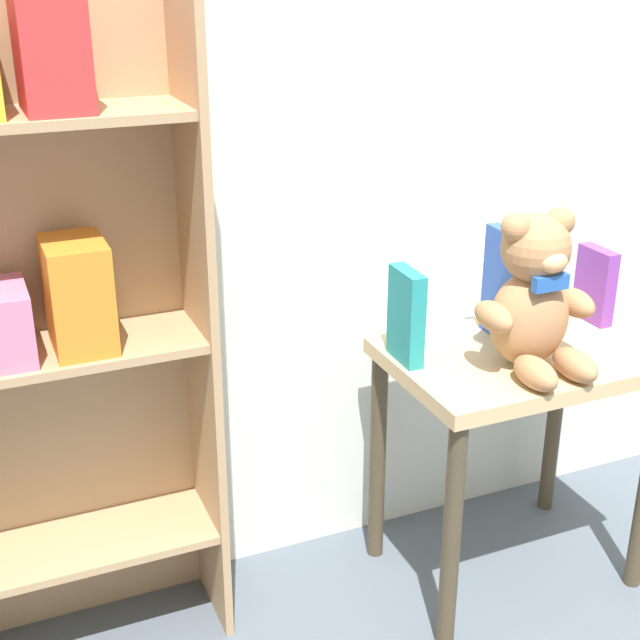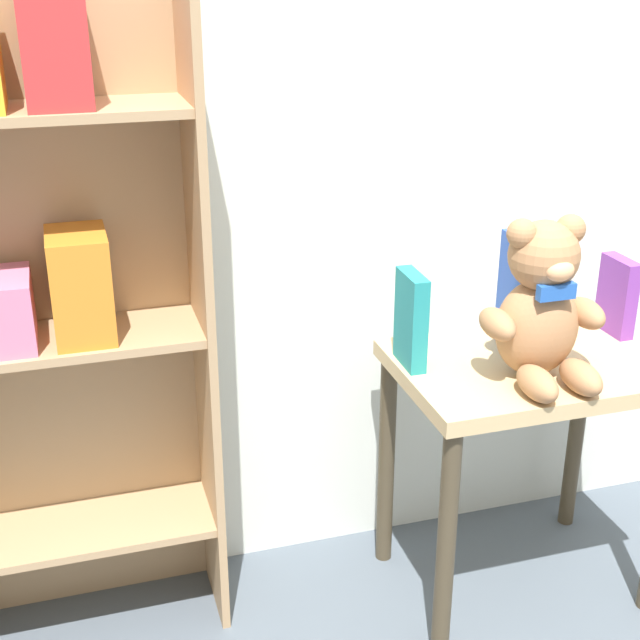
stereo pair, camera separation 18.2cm
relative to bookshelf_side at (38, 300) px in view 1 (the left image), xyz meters
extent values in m
cube|color=silver|center=(0.89, 0.13, 0.45)|extent=(4.80, 0.06, 2.50)
cube|color=tan|center=(0.31, -0.03, -0.10)|extent=(0.02, 0.23, 1.41)
cube|color=tan|center=(0.00, 0.08, -0.10)|extent=(0.64, 0.02, 1.41)
cube|color=tan|center=(0.00, -0.03, -0.55)|extent=(0.60, 0.21, 0.02)
cube|color=tan|center=(0.00, -0.03, -0.10)|extent=(0.60, 0.21, 0.02)
cube|color=tan|center=(0.00, -0.03, 0.35)|extent=(0.60, 0.21, 0.02)
cube|color=red|center=(0.07, -0.04, 0.47)|extent=(0.11, 0.16, 0.22)
cube|color=orange|center=(0.07, -0.04, 0.02)|extent=(0.11, 0.16, 0.21)
cube|color=tan|center=(1.00, -0.18, -0.23)|extent=(0.58, 0.41, 0.04)
cylinder|color=#453A29|center=(0.74, -0.36, -0.53)|extent=(0.04, 0.04, 0.56)
cylinder|color=#453A29|center=(0.74, -0.01, -0.53)|extent=(0.04, 0.04, 0.56)
cylinder|color=#453A29|center=(1.27, -0.01, -0.53)|extent=(0.04, 0.04, 0.56)
ellipsoid|color=#A8754C|center=(0.97, -0.24, -0.10)|extent=(0.18, 0.14, 0.21)
sphere|color=#A8754C|center=(0.97, -0.24, 0.05)|extent=(0.15, 0.15, 0.15)
sphere|color=#A8754C|center=(0.92, -0.24, 0.10)|extent=(0.06, 0.06, 0.06)
sphere|color=#A8754C|center=(1.03, -0.24, 0.10)|extent=(0.06, 0.06, 0.06)
ellipsoid|color=tan|center=(0.97, -0.30, 0.04)|extent=(0.06, 0.04, 0.04)
ellipsoid|color=#A8754C|center=(0.87, -0.26, -0.08)|extent=(0.06, 0.12, 0.06)
ellipsoid|color=#A8754C|center=(1.08, -0.26, -0.08)|extent=(0.06, 0.12, 0.06)
ellipsoid|color=#A8754C|center=(0.93, -0.34, -0.18)|extent=(0.06, 0.13, 0.06)
ellipsoid|color=#A8754C|center=(1.02, -0.34, -0.18)|extent=(0.06, 0.13, 0.06)
cube|color=#2356B2|center=(0.97, -0.30, 0.00)|extent=(0.08, 0.02, 0.03)
cube|color=teal|center=(0.74, -0.12, -0.11)|extent=(0.04, 0.11, 0.21)
cube|color=#2D51B7|center=(1.00, -0.10, -0.08)|extent=(0.03, 0.14, 0.26)
cube|color=purple|center=(1.27, -0.10, -0.12)|extent=(0.04, 0.11, 0.18)
camera|label=1|loc=(-0.12, -1.68, 0.63)|focal=50.00mm
camera|label=2|loc=(0.05, -1.74, 0.63)|focal=50.00mm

